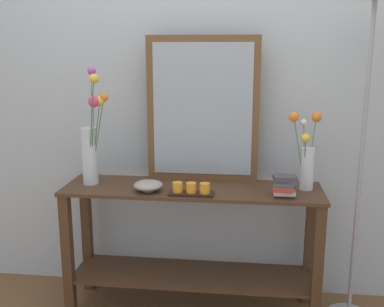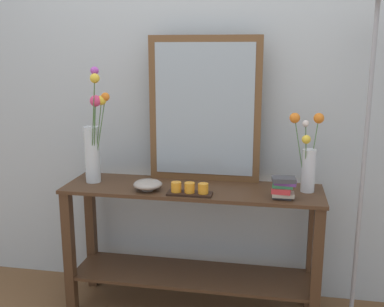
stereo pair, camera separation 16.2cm
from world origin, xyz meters
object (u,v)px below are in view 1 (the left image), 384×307
Objects in this scene: vase_right at (307,156)px; floor_lamp at (366,101)px; mirror_leaning at (203,110)px; decorative_bowl at (148,185)px; book_stack at (284,186)px; console_table at (192,235)px; candle_tray at (191,190)px; tall_vase_left at (91,142)px.

vase_right is 0.23× the size of floor_lamp.
floor_lamp is (0.88, -0.16, 0.08)m from mirror_leaning.
book_stack reaches higher than decorative_bowl.
candle_tray is at bearing -85.04° from console_table.
tall_vase_left is 5.03× the size of book_stack.
mirror_leaning is 0.90m from floor_lamp.
mirror_leaning is at bearing 75.92° from console_table.
floor_lamp reaches higher than mirror_leaning.
vase_right is at bearing -11.60° from mirror_leaning.
mirror_leaning is 1.26× the size of tall_vase_left.
mirror_leaning is at bearing 84.15° from candle_tray.
mirror_leaning is 0.50m from candle_tray.
vase_right is 0.67m from candle_tray.
mirror_leaning is 0.55m from decorative_bowl.
vase_right is (0.64, 0.05, 0.48)m from console_table.
decorative_bowl is (0.35, -0.09, -0.22)m from tall_vase_left.
console_table is at bearing 0.50° from tall_vase_left.
mirror_leaning reaches higher than candle_tray.
decorative_bowl is at bearing -174.57° from floor_lamp.
tall_vase_left is (-0.62, -0.17, -0.17)m from mirror_leaning.
floor_lamp is at bearing 0.82° from console_table.
tall_vase_left is 2.76× the size of candle_tray.
book_stack reaches higher than candle_tray.
decorative_bowl is at bearing 179.00° from book_stack.
tall_vase_left is (-0.58, -0.01, 0.54)m from console_table.
console_table is 11.00× the size of book_stack.
decorative_bowl is at bearing -170.60° from vase_right.
decorative_bowl is at bearing -136.06° from mirror_leaning.
mirror_leaning is 0.65m from vase_right.
book_stack is at bearing 2.65° from candle_tray.
vase_right is at bearing 16.06° from candle_tray.
console_table is 0.41m from decorative_bowl.
console_table is 2.19× the size of tall_vase_left.
floor_lamp is at bearing 16.44° from book_stack.
floor_lamp reaches higher than decorative_bowl.
floor_lamp is (0.91, 0.15, 0.48)m from candle_tray.
candle_tray is 1.82× the size of book_stack.
console_table is 0.79m from tall_vase_left.
decorative_bowl is (-0.87, -0.14, -0.16)m from vase_right.
console_table is 0.34m from candle_tray.
floor_lamp is at bearing 0.70° from tall_vase_left.
mirror_leaning reaches higher than decorative_bowl.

